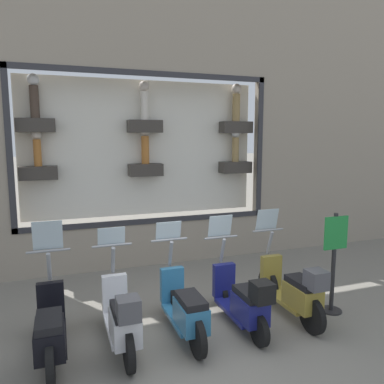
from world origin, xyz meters
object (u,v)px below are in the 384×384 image
(scooter_teal_2, at_px, (185,309))
(scooter_white_3, at_px, (122,318))
(shop_sign_post, at_px, (334,259))
(scooter_olive_0, at_px, (294,290))
(scooter_navy_1, at_px, (243,300))
(scooter_black_4, at_px, (50,329))

(scooter_teal_2, height_order, scooter_white_3, scooter_teal_2)
(scooter_white_3, bearing_deg, shop_sign_post, -89.77)
(scooter_olive_0, distance_m, scooter_navy_1, 0.92)
(shop_sign_post, bearing_deg, scooter_white_3, 90.23)
(scooter_black_4, bearing_deg, shop_sign_post, -90.65)
(scooter_navy_1, xyz_separation_m, shop_sign_post, (0.02, -1.69, 0.46))
(scooter_black_4, height_order, shop_sign_post, scooter_black_4)
(scooter_navy_1, xyz_separation_m, scooter_black_4, (0.07, 2.75, -0.01))
(shop_sign_post, bearing_deg, scooter_navy_1, 90.83)
(scooter_olive_0, height_order, scooter_white_3, scooter_olive_0)
(scooter_black_4, distance_m, shop_sign_post, 4.47)
(shop_sign_post, bearing_deg, scooter_teal_2, 88.99)
(scooter_navy_1, relative_size, scooter_black_4, 0.99)
(scooter_teal_2, distance_m, scooter_black_4, 1.84)
(scooter_teal_2, height_order, shop_sign_post, shop_sign_post)
(scooter_olive_0, distance_m, shop_sign_post, 0.88)
(scooter_teal_2, xyz_separation_m, scooter_white_3, (-0.06, 0.92, 0.04))
(scooter_navy_1, height_order, scooter_black_4, scooter_black_4)
(scooter_teal_2, relative_size, shop_sign_post, 1.07)
(scooter_olive_0, height_order, scooter_teal_2, scooter_olive_0)
(scooter_olive_0, relative_size, scooter_teal_2, 1.00)
(scooter_navy_1, relative_size, scooter_white_3, 0.99)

